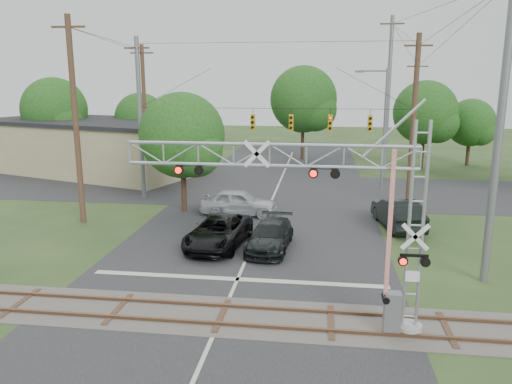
# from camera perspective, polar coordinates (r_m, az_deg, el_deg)

# --- Properties ---
(ground) EXTENTS (160.00, 160.00, 0.00)m
(ground) POSITION_cam_1_polar(r_m,az_deg,el_deg) (17.27, -5.33, -16.95)
(ground) COLOR #273D1C
(ground) RESTS_ON ground
(road_main) EXTENTS (14.00, 90.00, 0.02)m
(road_main) POSITION_cam_1_polar(r_m,az_deg,el_deg) (26.28, -0.47, -6.22)
(road_main) COLOR #242426
(road_main) RESTS_ON ground
(road_cross) EXTENTS (90.00, 12.00, 0.02)m
(road_cross) POSITION_cam_1_polar(r_m,az_deg,el_deg) (39.69, 2.36, 0.29)
(road_cross) COLOR #242426
(road_cross) RESTS_ON ground
(railroad_track) EXTENTS (90.00, 3.20, 0.17)m
(railroad_track) POSITION_cam_1_polar(r_m,az_deg,el_deg) (18.98, -3.96, -13.93)
(railroad_track) COLOR #524D47
(railroad_track) RESTS_ON ground
(crossing_gantry) EXTENTS (10.26, 0.93, 7.30)m
(crossing_gantry) POSITION_cam_1_polar(r_m,az_deg,el_deg) (16.74, 7.76, -1.41)
(crossing_gantry) COLOR #999993
(crossing_gantry) RESTS_ON ground
(traffic_signal_span) EXTENTS (19.34, 0.36, 11.50)m
(traffic_signal_span) POSITION_cam_1_polar(r_m,az_deg,el_deg) (34.82, 3.33, 8.08)
(traffic_signal_span) COLOR slate
(traffic_signal_span) RESTS_ON ground
(pickup_black) EXTENTS (3.15, 5.79, 1.54)m
(pickup_black) POSITION_cam_1_polar(r_m,az_deg,el_deg) (26.19, -4.32, -4.57)
(pickup_black) COLOR black
(pickup_black) RESTS_ON ground
(car_dark) EXTENTS (2.34, 5.02, 1.42)m
(car_dark) POSITION_cam_1_polar(r_m,az_deg,el_deg) (25.70, 1.62, -5.02)
(car_dark) COLOR black
(car_dark) RESTS_ON ground
(sedan_silver) EXTENTS (4.96, 2.10, 1.67)m
(sedan_silver) POSITION_cam_1_polar(r_m,az_deg,el_deg) (32.09, -1.99, -1.18)
(sedan_silver) COLOR #A8A9AF
(sedan_silver) RESTS_ON ground
(suv_dark) EXTENTS (2.72, 5.50, 1.73)m
(suv_dark) POSITION_cam_1_polar(r_m,az_deg,el_deg) (30.56, 15.89, -2.32)
(suv_dark) COLOR black
(suv_dark) RESTS_ON ground
(commercial_building) EXTENTS (23.13, 16.68, 4.88)m
(commercial_building) POSITION_cam_1_polar(r_m,az_deg,el_deg) (50.01, -18.08, 5.08)
(commercial_building) COLOR #9C8F68
(commercial_building) RESTS_ON ground
(streetlight) EXTENTS (2.51, 0.26, 9.40)m
(streetlight) POSITION_cam_1_polar(r_m,az_deg,el_deg) (39.77, 14.23, 7.59)
(streetlight) COLOR slate
(streetlight) RESTS_ON ground
(utility_poles) EXTENTS (26.14, 29.40, 13.82)m
(utility_poles) POSITION_cam_1_polar(r_m,az_deg,el_deg) (36.99, 5.36, 9.11)
(utility_poles) COLOR #472C21
(utility_poles) RESTS_ON ground
(treeline) EXTENTS (51.70, 29.51, 10.07)m
(treeline) POSITION_cam_1_polar(r_m,az_deg,el_deg) (46.51, 4.73, 8.98)
(treeline) COLOR #372619
(treeline) RESTS_ON ground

